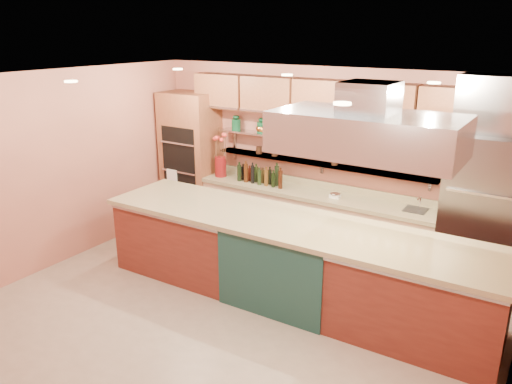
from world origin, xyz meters
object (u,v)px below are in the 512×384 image
Objects in this scene: kitchen_scale at (335,195)px; green_canister at (298,131)px; island at (290,260)px; refrigerator at (482,216)px; flower_vase at (221,167)px; copper_kettle at (264,129)px.

kitchen_scale is 0.76× the size of green_canister.
island is 1.56m from kitchen_scale.
kitchen_scale is 1.15m from green_canister.
refrigerator is 0.42× the size of island.
refrigerator is at bearing -0.14° from flower_vase.
refrigerator is at bearing 36.22° from island.
flower_vase is at bearing -162.98° from copper_kettle.
flower_vase is 2.28× the size of kitchen_scale.
refrigerator is 13.02× the size of copper_kettle.
flower_vase is (-2.17, 1.50, 0.57)m from island.
copper_kettle is at bearing -173.05° from kitchen_scale.
refrigerator is 10.64× the size of green_canister.
island is at bearing -49.84° from copper_kettle.
refrigerator is 2.89m from green_canister.
copper_kettle is at bearing 17.02° from flower_vase.
island is (-1.96, -1.49, -0.52)m from refrigerator.
kitchen_scale is at bearing -9.00° from copper_kettle.
green_canister is (1.35, 0.22, 0.71)m from flower_vase.
copper_kettle is (-1.39, 0.22, 0.81)m from kitchen_scale.
refrigerator is 2.52m from island.
island is at bearing -34.63° from flower_vase.
island is 25.58× the size of green_canister.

